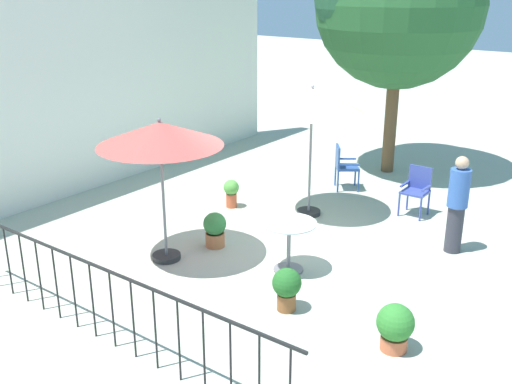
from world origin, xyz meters
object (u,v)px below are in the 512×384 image
at_px(shade_tree, 399,3).
at_px(cafe_table_0, 289,237).
at_px(patio_umbrella_0, 312,102).
at_px(standing_person, 457,204).
at_px(potted_plant_3, 287,287).
at_px(potted_plant_1, 231,191).
at_px(potted_plant_0, 395,326).
at_px(patio_umbrella_1, 160,136).
at_px(patio_chair_0, 343,164).
at_px(patio_chair_1, 417,187).
at_px(potted_plant_2, 215,228).

xyz_separation_m(shade_tree, cafe_table_0, (-5.51, -0.99, -3.11)).
xyz_separation_m(patio_umbrella_0, standing_person, (0.02, -2.70, -1.30)).
bearing_deg(patio_umbrella_0, potted_plant_3, -152.85).
relative_size(shade_tree, potted_plant_1, 9.89).
height_order(shade_tree, potted_plant_0, shade_tree).
bearing_deg(patio_umbrella_1, patio_chair_0, -7.28).
xyz_separation_m(patio_umbrella_1, patio_chair_1, (4.13, -2.36, -1.46)).
relative_size(patio_umbrella_1, patio_chair_0, 2.43).
height_order(shade_tree, potted_plant_3, shade_tree).
distance_m(patio_umbrella_0, patio_chair_0, 2.28).
xyz_separation_m(patio_umbrella_0, patio_umbrella_1, (-2.93, 0.78, -0.13)).
relative_size(patio_chair_1, standing_person, 0.57).
relative_size(shade_tree, patio_umbrella_0, 2.24).
height_order(shade_tree, patio_chair_1, shade_tree).
bearing_deg(potted_plant_1, potted_plant_3, -130.30).
bearing_deg(potted_plant_2, potted_plant_3, -115.15).
bearing_deg(potted_plant_2, potted_plant_0, -105.05).
height_order(patio_chair_0, standing_person, standing_person).
xyz_separation_m(patio_umbrella_1, cafe_table_0, (0.82, -1.75, -1.44)).
relative_size(patio_umbrella_1, potted_plant_0, 3.80).
height_order(patio_umbrella_0, potted_plant_1, patio_umbrella_0).
bearing_deg(patio_chair_1, shade_tree, 36.05).
bearing_deg(standing_person, patio_chair_1, 43.82).
height_order(cafe_table_0, potted_plant_2, cafe_table_0).
bearing_deg(potted_plant_0, patio_chair_1, 19.68).
bearing_deg(standing_person, potted_plant_2, 123.85).
height_order(patio_umbrella_1, potted_plant_1, patio_umbrella_1).
bearing_deg(potted_plant_3, potted_plant_2, 64.85).
bearing_deg(patio_chair_1, patio_umbrella_1, 150.24).
bearing_deg(potted_plant_0, standing_person, 7.40).
relative_size(patio_chair_0, patio_chair_1, 1.03).
bearing_deg(shade_tree, patio_umbrella_1, 173.21).
xyz_separation_m(shade_tree, standing_person, (-3.38, -2.73, -2.85)).
relative_size(patio_chair_1, potted_plant_3, 1.52).
bearing_deg(patio_umbrella_0, potted_plant_1, 112.28).
bearing_deg(potted_plant_0, patio_chair_0, 34.99).
relative_size(patio_chair_0, standing_person, 0.58).
distance_m(patio_chair_1, potted_plant_2, 3.90).
xyz_separation_m(patio_chair_1, potted_plant_3, (-4.27, -0.00, -0.18)).
height_order(patio_umbrella_1, patio_chair_0, patio_umbrella_1).
bearing_deg(patio_umbrella_0, patio_chair_1, -52.95).
bearing_deg(potted_plant_3, patio_umbrella_0, 27.15).
bearing_deg(potted_plant_2, patio_umbrella_0, -12.77).
distance_m(potted_plant_2, potted_plant_3, 2.28).
height_order(patio_umbrella_1, cafe_table_0, patio_umbrella_1).
distance_m(cafe_table_0, potted_plant_1, 2.82).
bearing_deg(potted_plant_1, patio_umbrella_0, -67.72).
distance_m(shade_tree, patio_umbrella_0, 3.73).
bearing_deg(patio_umbrella_0, patio_chair_0, 6.84).
xyz_separation_m(patio_umbrella_1, standing_person, (2.95, -3.48, -1.17)).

